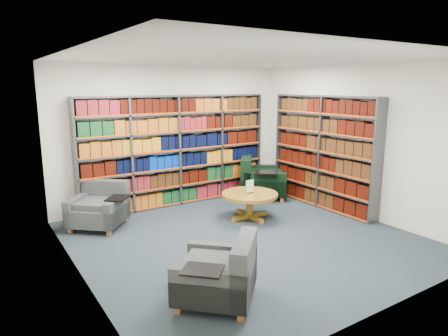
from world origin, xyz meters
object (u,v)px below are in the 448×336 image
coffee_table (250,198)px  chair_teal_front (223,276)px  chair_teal_left (100,209)px  chair_green_right (259,181)px

coffee_table → chair_teal_front: bearing=-132.5°
chair_teal_left → chair_teal_front: size_ratio=1.00×
chair_teal_front → chair_green_right: bearing=47.0°
chair_green_right → chair_teal_front: (-3.03, -3.25, -0.05)m
chair_green_right → coffee_table: chair_green_right is taller
chair_teal_left → chair_teal_front: chair_teal_front is taller
chair_green_right → chair_teal_left: bearing=179.9°
chair_teal_left → chair_teal_front: bearing=-82.3°
chair_teal_left → coffee_table: size_ratio=1.15×
chair_teal_left → chair_green_right: bearing=-0.1°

